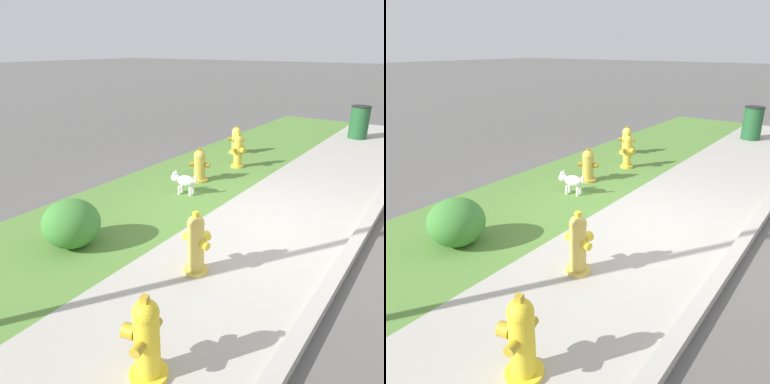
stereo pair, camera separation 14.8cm
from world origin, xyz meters
TOP-DOWN VIEW (x-y plane):
  - ground_plane at (0.00, 0.00)m, footprint 120.00×120.00m
  - sidewalk_pavement at (0.00, 0.00)m, footprint 18.00×2.05m
  - grass_verge at (0.00, 2.22)m, footprint 18.00×2.38m
  - street_curb at (0.00, -1.11)m, footprint 18.00×0.16m
  - fire_hydrant_near_corner at (-3.02, -0.25)m, footprint 0.39×0.37m
  - fire_hydrant_far_end at (2.28, 1.84)m, footprint 0.37×0.34m
  - fire_hydrant_at_driveway at (1.07, 2.02)m, footprint 0.39×0.41m
  - fire_hydrant_across_street at (3.26, 2.43)m, footprint 0.38×0.40m
  - fire_hydrant_mid_block at (-1.58, 0.28)m, footprint 0.35×0.38m
  - small_white_dog at (0.33, 1.86)m, footprint 0.25×0.49m
  - trash_bin at (6.64, 0.37)m, footprint 0.53×0.53m
  - shrub_bush_near_lamp at (-1.99, 1.96)m, footprint 0.75×0.75m

SIDE VIEW (x-z plane):
  - ground_plane at x=0.00m, z-range 0.00..0.00m
  - grass_verge at x=0.00m, z-range 0.00..0.01m
  - sidewalk_pavement at x=0.00m, z-range 0.00..0.01m
  - street_curb at x=0.00m, z-range 0.00..0.12m
  - small_white_dog at x=0.33m, z-range 0.03..0.45m
  - fire_hydrant_at_driveway at x=1.07m, z-range -0.02..0.64m
  - shrub_bush_near_lamp at x=-1.99m, z-range 0.00..0.63m
  - fire_hydrant_across_street at x=3.26m, z-range -0.02..0.66m
  - fire_hydrant_far_end at x=2.28m, z-range -0.01..0.73m
  - fire_hydrant_mid_block at x=-1.58m, z-range -0.01..0.76m
  - fire_hydrant_near_corner at x=-3.02m, z-range -0.01..0.76m
  - trash_bin at x=6.64m, z-range 0.00..0.91m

